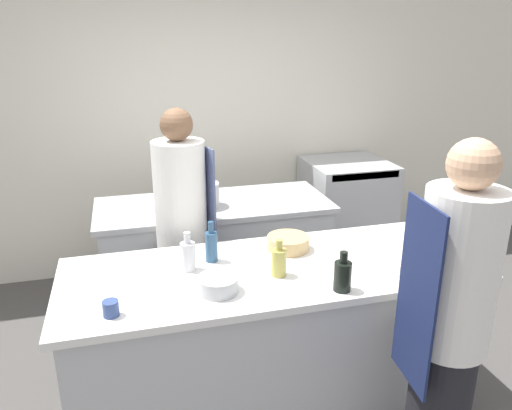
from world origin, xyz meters
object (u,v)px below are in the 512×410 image
Objects in this scene: bottle_wine at (211,246)px; bowl_ceramic_blue at (288,243)px; cup at (111,308)px; bottle_sauce at (279,261)px; chef_at_prep_near at (448,330)px; bottle_olive_oil at (419,235)px; bottle_water at (457,239)px; bowl_mixing_large at (218,284)px; chef_at_stove at (183,236)px; stockpot at (204,195)px; bottle_vinegar at (343,275)px; bowl_prep_small at (406,263)px; bottle_cooking_oil at (188,255)px; oven_range at (345,214)px.

bowl_ceramic_blue is (0.47, 0.04, -0.05)m from bottle_wine.
bottle_sauce is at bearing 11.93° from cup.
chef_at_prep_near is 5.76× the size of bottle_olive_oil.
bottle_water is 1.44× the size of bowl_mixing_large.
chef_at_stove is 0.47m from stockpot.
bowl_mixing_large is 0.64m from bowl_ceramic_blue.
bottle_sauce reaches higher than stockpot.
bottle_vinegar is at bearing -155.12° from bottle_olive_oil.
bottle_wine is 1.16× the size of bowl_mixing_large.
bottle_sauce is 0.89m from cup.
bottle_water is 0.36m from bowl_prep_small.
chef_at_stove is (-1.01, 1.47, -0.03)m from chef_at_prep_near.
bottle_olive_oil is 1.49× the size of bowl_mixing_large.
bottle_olive_oil reaches higher than bottle_vinegar.
bottle_wine is at bearing -3.99° from chef_at_stove.
bottle_olive_oil is at bearing 150.51° from bottle_water.
bowl_ceramic_blue reaches higher than cup.
bowl_prep_small is 3.45× the size of cup.
bowl_mixing_large is at bearing -68.60° from bottle_cooking_oil.
chef_at_stove is at bearing 138.09° from bowl_ceramic_blue.
cup is at bearing -38.47° from chef_at_stove.
bowl_prep_small is at bearing -105.97° from oven_range.
bottle_cooking_oil is 0.85× the size of bowl_prep_small.
oven_range is 1.97m from chef_at_stove.
bottle_cooking_oil is (-0.14, -0.08, -0.01)m from bottle_wine.
bottle_olive_oil is 1.23m from bowl_mixing_large.
chef_at_prep_near reaches higher than bottle_sauce.
bottle_cooking_oil is at bearing 173.78° from bottle_olive_oil.
chef_at_stove is 0.93m from bottle_sauce.
bottle_vinegar is 1.53m from stockpot.
bowl_prep_small is 1.57m from cup.
bottle_vinegar is 0.77m from bottle_wine.
oven_range is 2.53m from bowl_mixing_large.
bottle_wine is 0.92× the size of bowl_prep_small.
chef_at_prep_near is at bearing -17.78° from cup.
bowl_mixing_large is at bearing 64.96° from chef_at_prep_near.
bottle_wine reaches higher than stockpot.
bowl_prep_small is at bearing -0.77° from bowl_mixing_large.
bottle_sauce is 1.00× the size of bowl_mixing_large.
bowl_mixing_large reaches higher than bowl_prep_small.
bottle_olive_oil is (-0.38, -1.77, 0.53)m from oven_range.
bottle_olive_oil is at bearing 3.00° from bottle_sauce.
bowl_ceramic_blue reaches higher than bowl_mixing_large.
cup is (-0.52, -0.09, -0.00)m from bowl_mixing_large.
bottle_vinegar is 1.13m from cup.
oven_range reaches higher than bowl_prep_small.
cup is (-1.57, -0.08, 0.00)m from bowl_prep_small.
chef_at_stove reaches higher than bottle_olive_oil.
bottle_water is at bearing -9.28° from bottle_cooking_oil.
bottle_vinegar is 0.81m from bottle_water.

